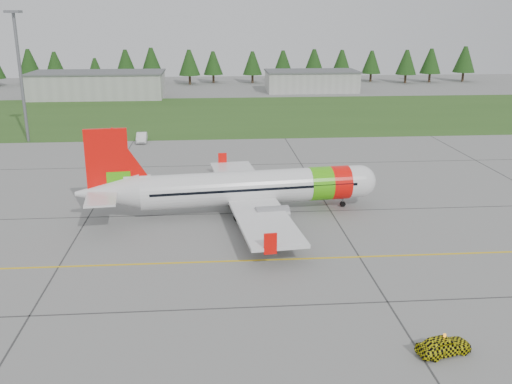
{
  "coord_description": "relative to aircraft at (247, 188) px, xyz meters",
  "views": [
    {
      "loc": [
        -2.34,
        -35.75,
        19.61
      ],
      "look_at": [
        1.92,
        17.21,
        3.14
      ],
      "focal_mm": 40.0,
      "sensor_mm": 36.0,
      "label": 1
    }
  ],
  "objects": [
    {
      "name": "hangar_east",
      "position": [
        23.82,
        97.88,
        -0.1
      ],
      "size": [
        24.0,
        12.0,
        5.2
      ],
      "primitive_type": "cube",
      "color": "#A8A8A3",
      "rests_on": "ground"
    },
    {
      "name": "ground",
      "position": [
        -1.18,
        -20.12,
        -2.7
      ],
      "size": [
        320.0,
        320.0,
        0.0
      ],
      "primitive_type": "plane",
      "color": "gray",
      "rests_on": "ground"
    },
    {
      "name": "aircraft",
      "position": [
        0.0,
        0.0,
        0.0
      ],
      "size": [
        30.9,
        28.65,
        9.37
      ],
      "rotation": [
        0.0,
        0.0,
        0.11
      ],
      "color": "silver",
      "rests_on": "ground"
    },
    {
      "name": "taxi_guideline",
      "position": [
        -1.18,
        -12.12,
        -2.69
      ],
      "size": [
        120.0,
        0.25,
        0.02
      ],
      "primitive_type": "cube",
      "color": "gold",
      "rests_on": "ground"
    },
    {
      "name": "floodlight_mast",
      "position": [
        -33.18,
        37.88,
        7.3
      ],
      "size": [
        0.5,
        0.5,
        20.0
      ],
      "primitive_type": "cylinder",
      "color": "slate",
      "rests_on": "ground"
    },
    {
      "name": "hangar_west",
      "position": [
        -31.18,
        89.88,
        0.3
      ],
      "size": [
        32.0,
        14.0,
        6.0
      ],
      "primitive_type": "cube",
      "color": "#A8A8A3",
      "rests_on": "ground"
    },
    {
      "name": "service_van",
      "position": [
        -14.71,
        36.06,
        -0.4
      ],
      "size": [
        1.67,
        1.59,
        4.6
      ],
      "primitive_type": "imported",
      "rotation": [
        0.0,
        0.0,
        0.04
      ],
      "color": "silver",
      "rests_on": "ground"
    },
    {
      "name": "treeline",
      "position": [
        -1.18,
        117.88,
        2.3
      ],
      "size": [
        160.0,
        8.0,
        10.0
      ],
      "primitive_type": null,
      "color": "#1C3F14",
      "rests_on": "ground"
    },
    {
      "name": "grass_strip",
      "position": [
        -1.18,
        61.88,
        -2.69
      ],
      "size": [
        320.0,
        50.0,
        0.03
      ],
      "primitive_type": "cube",
      "color": "#30561E",
      "rests_on": "ground"
    },
    {
      "name": "follow_me_car",
      "position": [
        10.2,
        -26.78,
        -0.98
      ],
      "size": [
        1.48,
        1.63,
        3.44
      ],
      "primitive_type": "imported",
      "rotation": [
        0.0,
        0.0,
        1.82
      ],
      "color": "yellow",
      "rests_on": "ground"
    }
  ]
}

